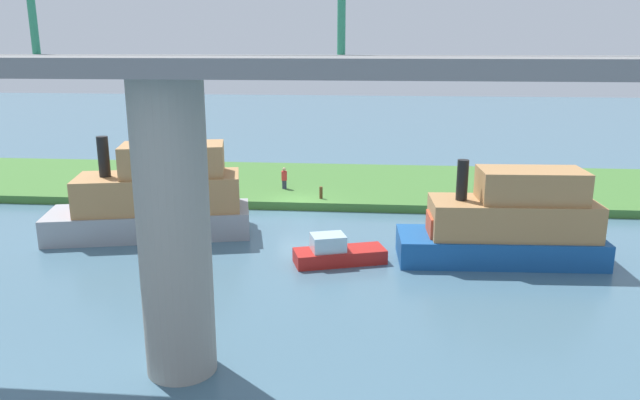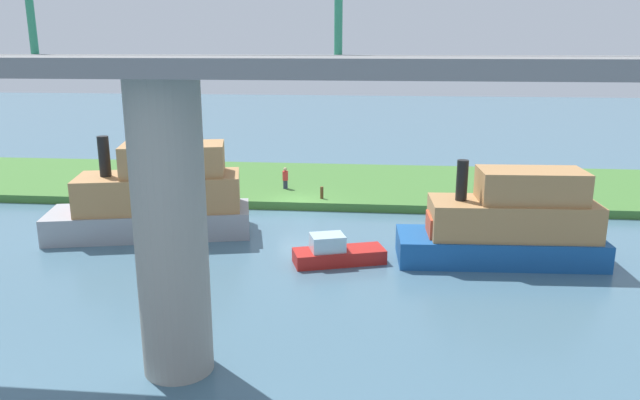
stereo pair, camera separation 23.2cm
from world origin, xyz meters
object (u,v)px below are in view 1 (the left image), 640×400
at_px(riverboat_paddlewheel, 337,253).
at_px(pontoon_yellow, 508,224).
at_px(houseboat_blue, 500,227).
at_px(bridge_pylon, 174,231).
at_px(motorboat_white, 156,199).
at_px(person_on_bank, 284,178).
at_px(mooring_post, 321,193).

xyz_separation_m(riverboat_paddlewheel, pontoon_yellow, (-7.68, -1.05, 1.24)).
xyz_separation_m(pontoon_yellow, houseboat_blue, (-0.39, -3.47, -1.18)).
distance_m(bridge_pylon, houseboat_blue, 19.11).
distance_m(riverboat_paddlewheel, houseboat_blue, 9.25).
bearing_deg(motorboat_white, houseboat_blue, -176.23).
bearing_deg(person_on_bank, bridge_pylon, 90.18).
relative_size(riverboat_paddlewheel, pontoon_yellow, 0.47).
relative_size(person_on_bank, riverboat_paddlewheel, 0.32).
bearing_deg(mooring_post, houseboat_blue, 151.92).
bearing_deg(motorboat_white, mooring_post, -141.60).
relative_size(riverboat_paddlewheel, houseboat_blue, 0.89).
relative_size(motorboat_white, pontoon_yellow, 1.15).
relative_size(motorboat_white, houseboat_blue, 2.17).
xyz_separation_m(mooring_post, motorboat_white, (7.97, 6.31, 1.06)).
bearing_deg(bridge_pylon, pontoon_yellow, -137.72).
xyz_separation_m(bridge_pylon, pontoon_yellow, (-11.80, -10.73, -2.70)).
bearing_deg(houseboat_blue, mooring_post, -28.08).
relative_size(bridge_pylon, mooring_post, 12.14).
xyz_separation_m(person_on_bank, mooring_post, (-2.60, 2.36, -0.34)).
distance_m(bridge_pylon, riverboat_paddlewheel, 11.24).
distance_m(person_on_bank, mooring_post, 3.52).
relative_size(bridge_pylon, person_on_bank, 6.38).
height_order(motorboat_white, houseboat_blue, motorboat_white).
distance_m(pontoon_yellow, houseboat_blue, 3.69).
bearing_deg(pontoon_yellow, bridge_pylon, 42.28).
bearing_deg(pontoon_yellow, riverboat_paddlewheel, 7.76).
relative_size(person_on_bank, mooring_post, 1.90).
xyz_separation_m(person_on_bank, houseboat_blue, (-12.26, 7.51, -0.65)).
height_order(riverboat_paddlewheel, pontoon_yellow, pontoon_yellow).
height_order(bridge_pylon, mooring_post, bridge_pylon).
xyz_separation_m(mooring_post, riverboat_paddlewheel, (-1.59, 9.67, -0.38)).
height_order(bridge_pylon, pontoon_yellow, bridge_pylon).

